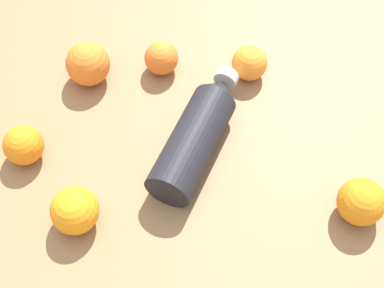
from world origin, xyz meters
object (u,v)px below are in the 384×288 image
object	(u,v)px
orange_1	(161,58)
orange_5	(75,211)
orange_4	(23,145)
orange_0	(361,202)
orange_3	(88,64)
orange_2	(250,63)
water_bottle	(198,133)

from	to	relation	value
orange_1	orange_5	size ratio (longest dim) A/B	0.83
orange_4	orange_5	bearing A→B (deg)	7.53
orange_0	orange_5	xyz separation A→B (m)	(-0.22, -0.39, -0.00)
orange_0	orange_4	distance (m)	0.56
orange_3	orange_5	xyz separation A→B (m)	(0.26, -0.15, -0.00)
orange_0	orange_2	size ratio (longest dim) A/B	1.15
orange_0	orange_3	bearing A→B (deg)	-153.40
orange_0	orange_4	xyz separation A→B (m)	(-0.38, -0.41, -0.00)
water_bottle	orange_4	xyz separation A→B (m)	(-0.14, -0.26, -0.00)
orange_0	orange_1	world-z (taller)	orange_0
orange_0	orange_5	world-z (taller)	same
orange_1	orange_4	xyz separation A→B (m)	(0.05, -0.29, 0.00)
orange_4	orange_5	size ratio (longest dim) A/B	0.89
water_bottle	orange_5	distance (m)	0.24
orange_1	orange_2	xyz separation A→B (m)	(0.10, 0.13, 0.00)
water_bottle	orange_5	size ratio (longest dim) A/B	3.31
water_bottle	orange_3	distance (m)	0.25
orange_4	orange_3	bearing A→B (deg)	120.24
water_bottle	orange_1	world-z (taller)	water_bottle
orange_4	orange_5	distance (m)	0.16
orange_0	orange_2	world-z (taller)	orange_0
orange_1	orange_5	world-z (taller)	orange_5
water_bottle	orange_2	xyz separation A→B (m)	(-0.09, 0.17, -0.01)
water_bottle	orange_3	world-z (taller)	orange_3
orange_2	orange_5	world-z (taller)	orange_5
water_bottle	orange_0	xyz separation A→B (m)	(0.24, 0.15, -0.00)
orange_1	orange_3	size ratio (longest dim) A/B	0.78
orange_3	orange_5	size ratio (longest dim) A/B	1.07
orange_5	orange_1	bearing A→B (deg)	126.83
orange_3	water_bottle	bearing A→B (deg)	21.24
orange_2	orange_3	world-z (taller)	orange_3
orange_1	orange_2	world-z (taller)	orange_2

